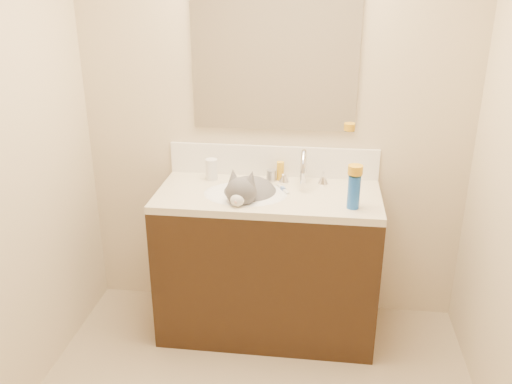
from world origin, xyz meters
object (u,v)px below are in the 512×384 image
(faucet, at_px, (303,170))
(cat, at_px, (249,197))
(pill_bottle, at_px, (212,169))
(vanity_cabinet, at_px, (268,266))
(spray_can, at_px, (354,192))
(amber_bottle, at_px, (280,171))
(silver_jar, at_px, (271,175))
(basin, at_px, (245,206))

(faucet, relative_size, cat, 0.62)
(pill_bottle, bearing_deg, vanity_cabinet, -24.80)
(pill_bottle, bearing_deg, spray_can, -21.38)
(cat, xyz_separation_m, spray_can, (0.55, -0.13, 0.11))
(pill_bottle, bearing_deg, amber_bottle, 6.75)
(faucet, height_order, silver_jar, faucet)
(vanity_cabinet, relative_size, spray_can, 7.05)
(pill_bottle, relative_size, spray_can, 0.71)
(vanity_cabinet, bearing_deg, faucet, 37.29)
(basin, height_order, amber_bottle, amber_bottle)
(basin, relative_size, pill_bottle, 3.70)
(vanity_cabinet, relative_size, amber_bottle, 11.28)
(vanity_cabinet, xyz_separation_m, basin, (-0.12, -0.03, 0.38))
(silver_jar, distance_m, spray_can, 0.56)
(vanity_cabinet, height_order, spray_can, spray_can)
(silver_jar, distance_m, amber_bottle, 0.06)
(spray_can, bearing_deg, amber_bottle, 138.27)
(basin, height_order, cat, cat)
(cat, height_order, spray_can, cat)
(faucet, distance_m, cat, 0.34)
(basin, bearing_deg, silver_jar, 60.75)
(vanity_cabinet, height_order, amber_bottle, amber_bottle)
(vanity_cabinet, xyz_separation_m, cat, (-0.10, -0.02, 0.43))
(cat, distance_m, pill_bottle, 0.31)
(spray_can, bearing_deg, faucet, 132.50)
(silver_jar, xyz_separation_m, spray_can, (0.44, -0.33, 0.05))
(basin, bearing_deg, vanity_cabinet, 14.04)
(cat, bearing_deg, spray_can, -4.63)
(amber_bottle, bearing_deg, vanity_cabinet, -103.11)
(pill_bottle, height_order, amber_bottle, pill_bottle)
(cat, distance_m, spray_can, 0.57)
(faucet, height_order, spray_can, faucet)
(faucet, distance_m, pill_bottle, 0.52)
(cat, bearing_deg, pill_bottle, 152.41)
(basin, distance_m, cat, 0.05)
(pill_bottle, relative_size, amber_bottle, 1.14)
(faucet, bearing_deg, pill_bottle, 177.78)
(basin, relative_size, silver_jar, 6.85)
(silver_jar, bearing_deg, basin, -119.25)
(basin, bearing_deg, amber_bottle, 54.34)
(faucet, relative_size, spray_can, 1.64)
(vanity_cabinet, height_order, silver_jar, silver_jar)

